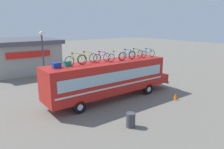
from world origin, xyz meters
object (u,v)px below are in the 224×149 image
bus (109,77)px  rooftop_bicycle_1 (76,60)px  luggage_bag_1 (57,65)px  rooftop_bicycle_5 (128,55)px  luggage_bag_2 (67,64)px  street_lamp (43,53)px  rooftop_bicycle_2 (87,58)px  rooftop_bicycle_6 (136,54)px  trash_bin (131,120)px  rooftop_bicycle_7 (148,53)px  rooftop_bicycle_3 (102,57)px  rooftop_bicycle_4 (116,57)px  traffic_cone (175,97)px

bus → rooftop_bicycle_1: size_ratio=6.58×
luggage_bag_1 → rooftop_bicycle_5: rooftop_bicycle_5 is taller
luggage_bag_2 → street_lamp: size_ratio=0.08×
bus → rooftop_bicycle_2: rooftop_bicycle_2 is taller
street_lamp → rooftop_bicycle_6: bearing=-46.6°
rooftop_bicycle_2 → trash_bin: bearing=-90.8°
rooftop_bicycle_2 → rooftop_bicycle_7: 5.94m
rooftop_bicycle_1 → rooftop_bicycle_5: 4.67m
rooftop_bicycle_5 → street_lamp: (-4.90, 6.79, -0.13)m
rooftop_bicycle_2 → rooftop_bicycle_7: rooftop_bicycle_2 is taller
rooftop_bicycle_3 → rooftop_bicycle_4: 1.22m
rooftop_bicycle_1 → rooftop_bicycle_7: bearing=-4.0°
luggage_bag_1 → rooftop_bicycle_5: bearing=-4.1°
rooftop_bicycle_4 → traffic_cone: (3.78, -3.24, -3.32)m
rooftop_bicycle_1 → street_lamp: 6.39m
rooftop_bicycle_7 → trash_bin: rooftop_bicycle_7 is taller
rooftop_bicycle_3 → rooftop_bicycle_7: size_ratio=0.94×
rooftop_bicycle_2 → rooftop_bicycle_7: size_ratio=1.02×
street_lamp → traffic_cone: bearing=-53.0°
trash_bin → rooftop_bicycle_1: bearing=102.4°
bus → rooftop_bicycle_1: rooftop_bicycle_1 is taller
rooftop_bicycle_7 → rooftop_bicycle_2: bearing=172.0°
bus → luggage_bag_1: (-4.48, 0.09, 1.50)m
luggage_bag_2 → rooftop_bicycle_2: 1.80m
rooftop_bicycle_5 → traffic_cone: rooftop_bicycle_5 is taller
rooftop_bicycle_5 → rooftop_bicycle_2: bearing=168.1°
trash_bin → rooftop_bicycle_2: bearing=89.2°
luggage_bag_2 → rooftop_bicycle_3: rooftop_bicycle_3 is taller
luggage_bag_1 → rooftop_bicycle_4: 5.00m
rooftop_bicycle_3 → luggage_bag_2: bearing=177.7°
rooftop_bicycle_2 → rooftop_bicycle_4: (2.34, -0.68, -0.03)m
bus → rooftop_bicycle_5: bearing=-12.1°
luggage_bag_2 → street_lamp: bearing=86.5°
luggage_bag_1 → traffic_cone: luggage_bag_1 is taller
rooftop_bicycle_3 → traffic_cone: rooftop_bicycle_3 is taller
rooftop_bicycle_1 → rooftop_bicycle_2: rooftop_bicycle_1 is taller
rooftop_bicycle_5 → rooftop_bicycle_6: 1.28m
rooftop_bicycle_5 → rooftop_bicycle_7: rooftop_bicycle_5 is taller
rooftop_bicycle_4 → rooftop_bicycle_7: size_ratio=1.00×
luggage_bag_1 → luggage_bag_2: bearing=8.1°
bus → rooftop_bicycle_2: bearing=168.2°
bus → rooftop_bicycle_6: rooftop_bicycle_6 is taller
rooftop_bicycle_3 → traffic_cone: size_ratio=2.92×
rooftop_bicycle_3 → trash_bin: bearing=-104.3°
rooftop_bicycle_4 → bus: bearing=149.9°
rooftop_bicycle_1 → traffic_cone: 8.78m
bus → rooftop_bicycle_5: (1.66, -0.35, 1.72)m
rooftop_bicycle_5 → street_lamp: size_ratio=0.33×
rooftop_bicycle_2 → rooftop_bicycle_3: size_ratio=1.08×
rooftop_bicycle_1 → trash_bin: rooftop_bicycle_1 is taller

